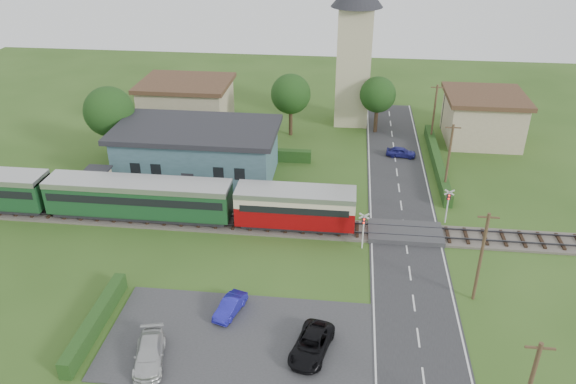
# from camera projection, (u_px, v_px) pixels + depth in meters

# --- Properties ---
(ground) EXTENTS (120.00, 120.00, 0.00)m
(ground) POSITION_uv_depth(u_px,v_px,m) (284.00, 240.00, 46.41)
(ground) COLOR #2D4C19
(railway_track) EXTENTS (76.00, 3.20, 0.49)m
(railway_track) POSITION_uv_depth(u_px,v_px,m) (287.00, 227.00, 48.11)
(railway_track) COLOR #4C443D
(railway_track) RESTS_ON ground
(road) EXTENTS (6.00, 70.00, 0.05)m
(road) POSITION_uv_depth(u_px,v_px,m) (407.00, 248.00, 45.39)
(road) COLOR #28282B
(road) RESTS_ON ground
(car_park) EXTENTS (17.00, 9.00, 0.08)m
(car_park) POSITION_uv_depth(u_px,v_px,m) (239.00, 340.00, 36.02)
(car_park) COLOR #333335
(car_park) RESTS_ON ground
(crossing_deck) EXTENTS (6.20, 3.40, 0.45)m
(crossing_deck) POSITION_uv_depth(u_px,v_px,m) (405.00, 233.00, 47.05)
(crossing_deck) COLOR #333335
(crossing_deck) RESTS_ON ground
(platform) EXTENTS (30.00, 3.00, 0.45)m
(platform) POSITION_uv_depth(u_px,v_px,m) (184.00, 201.00, 51.87)
(platform) COLOR gray
(platform) RESTS_ON ground
(equipment_hut) EXTENTS (2.30, 2.30, 2.55)m
(equipment_hut) POSITION_uv_depth(u_px,v_px,m) (98.00, 182.00, 51.96)
(equipment_hut) COLOR #C6BA92
(equipment_hut) RESTS_ON platform
(station_building) EXTENTS (16.00, 9.00, 5.30)m
(station_building) POSITION_uv_depth(u_px,v_px,m) (198.00, 151.00, 55.79)
(station_building) COLOR #3A5861
(station_building) RESTS_ON ground
(train) EXTENTS (43.20, 2.90, 3.40)m
(train) POSITION_uv_depth(u_px,v_px,m) (104.00, 195.00, 48.76)
(train) COLOR #232328
(train) RESTS_ON ground
(church_tower) EXTENTS (6.00, 6.00, 17.60)m
(church_tower) POSITION_uv_depth(u_px,v_px,m) (355.00, 40.00, 65.65)
(church_tower) COLOR #C6BA92
(church_tower) RESTS_ON ground
(house_west) EXTENTS (10.80, 8.80, 5.50)m
(house_west) POSITION_uv_depth(u_px,v_px,m) (187.00, 103.00, 68.53)
(house_west) COLOR tan
(house_west) RESTS_ON ground
(house_east) EXTENTS (8.80, 8.80, 5.50)m
(house_east) POSITION_uv_depth(u_px,v_px,m) (483.00, 117.00, 64.13)
(house_east) COLOR tan
(house_east) RESTS_ON ground
(hedge_carpark) EXTENTS (0.80, 9.00, 1.20)m
(hedge_carpark) POSITION_uv_depth(u_px,v_px,m) (96.00, 321.00, 36.71)
(hedge_carpark) COLOR #193814
(hedge_carpark) RESTS_ON ground
(hedge_roadside) EXTENTS (0.80, 18.00, 1.20)m
(hedge_roadside) POSITION_uv_depth(u_px,v_px,m) (437.00, 161.00, 58.73)
(hedge_roadside) COLOR #193814
(hedge_roadside) RESTS_ON ground
(hedge_station) EXTENTS (22.00, 0.80, 1.30)m
(hedge_station) POSITION_uv_depth(u_px,v_px,m) (210.00, 152.00, 60.70)
(hedge_station) COLOR #193814
(hedge_station) RESTS_ON ground
(tree_a) EXTENTS (5.20, 5.20, 8.00)m
(tree_a) POSITION_uv_depth(u_px,v_px,m) (109.00, 112.00, 58.17)
(tree_a) COLOR #332316
(tree_a) RESTS_ON ground
(tree_b) EXTENTS (4.60, 4.60, 7.34)m
(tree_b) POSITION_uv_depth(u_px,v_px,m) (291.00, 94.00, 64.42)
(tree_b) COLOR #332316
(tree_b) RESTS_ON ground
(tree_c) EXTENTS (4.20, 4.20, 6.78)m
(tree_c) POSITION_uv_depth(u_px,v_px,m) (378.00, 95.00, 65.34)
(tree_c) COLOR #332316
(tree_c) RESTS_ON ground
(utility_pole_b) EXTENTS (1.40, 0.22, 7.00)m
(utility_pole_b) POSITION_uv_depth(u_px,v_px,m) (481.00, 256.00, 38.01)
(utility_pole_b) COLOR #473321
(utility_pole_b) RESTS_ON ground
(utility_pole_c) EXTENTS (1.40, 0.22, 7.00)m
(utility_pole_c) POSITION_uv_depth(u_px,v_px,m) (449.00, 159.00, 52.04)
(utility_pole_c) COLOR #473321
(utility_pole_c) RESTS_ON ground
(utility_pole_d) EXTENTS (1.40, 0.22, 7.00)m
(utility_pole_d) POSITION_uv_depth(u_px,v_px,m) (434.00, 114.00, 62.57)
(utility_pole_d) COLOR #473321
(utility_pole_d) RESTS_ON ground
(crossing_signal_near) EXTENTS (0.84, 0.28, 3.28)m
(crossing_signal_near) POSITION_uv_depth(u_px,v_px,m) (364.00, 225.00, 44.40)
(crossing_signal_near) COLOR silver
(crossing_signal_near) RESTS_ON ground
(crossing_signal_far) EXTENTS (0.84, 0.28, 3.28)m
(crossing_signal_far) POSITION_uv_depth(u_px,v_px,m) (448.00, 201.00, 47.89)
(crossing_signal_far) COLOR silver
(crossing_signal_far) RESTS_ON ground
(streetlamp_west) EXTENTS (0.30, 0.30, 5.15)m
(streetlamp_west) POSITION_uv_depth(u_px,v_px,m) (116.00, 112.00, 64.73)
(streetlamp_west) COLOR #3F3F47
(streetlamp_west) RESTS_ON ground
(streetlamp_east) EXTENTS (0.30, 0.30, 5.15)m
(streetlamp_east) POSITION_uv_depth(u_px,v_px,m) (444.00, 105.00, 67.05)
(streetlamp_east) COLOR #3F3F47
(streetlamp_east) RESTS_ON ground
(car_on_road) EXTENTS (3.30, 1.66, 1.08)m
(car_on_road) POSITION_uv_depth(u_px,v_px,m) (401.00, 152.00, 60.84)
(car_on_road) COLOR navy
(car_on_road) RESTS_ON road
(car_park_blue) EXTENTS (1.98, 3.40, 1.06)m
(car_park_blue) POSITION_uv_depth(u_px,v_px,m) (230.00, 306.00, 38.05)
(car_park_blue) COLOR #1E1CA4
(car_park_blue) RESTS_ON car_park
(car_park_silver) EXTENTS (2.60, 4.49, 1.22)m
(car_park_silver) POSITION_uv_depth(u_px,v_px,m) (149.00, 354.00, 34.02)
(car_park_silver) COLOR beige
(car_park_silver) RESTS_ON car_park
(car_park_dark) EXTENTS (2.94, 4.71, 1.21)m
(car_park_dark) POSITION_uv_depth(u_px,v_px,m) (311.00, 345.00, 34.70)
(car_park_dark) COLOR black
(car_park_dark) RESTS_ON car_park
(pedestrian_near) EXTENTS (0.61, 0.48, 1.48)m
(pedestrian_near) POSITION_uv_depth(u_px,v_px,m) (261.00, 195.00, 50.85)
(pedestrian_near) COLOR gray
(pedestrian_near) RESTS_ON platform
(pedestrian_far) EXTENTS (0.77, 0.96, 1.85)m
(pedestrian_far) POSITION_uv_depth(u_px,v_px,m) (99.00, 190.00, 51.42)
(pedestrian_far) COLOR gray
(pedestrian_far) RESTS_ON platform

